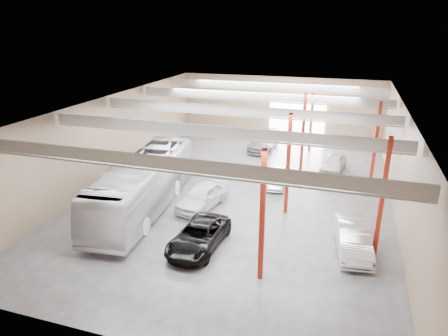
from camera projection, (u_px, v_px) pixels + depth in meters
The scene contains 8 objects.
depot_shell at pixel (245, 130), 29.43m from camera, with size 22.12×32.12×7.06m.
coach_bus at pixel (144, 184), 27.79m from camera, with size 3.17×13.54×3.77m, color silver.
black_sedan at pixel (199, 236), 23.26m from camera, with size 2.45×5.31×1.48m, color black.
car_row_a at pixel (202, 196), 28.36m from camera, with size 2.01×4.98×1.70m, color white.
car_row_b at pixel (275, 178), 32.22m from camera, with size 1.42×4.07×1.34m, color #B2B3B7.
car_row_c at pixel (264, 141), 41.43m from camera, with size 2.34×5.75×1.67m, color gray.
car_right_near at pixel (353, 239), 22.81m from camera, with size 1.73×4.97×1.64m, color silver.
car_right_far at pixel (333, 163), 35.26m from camera, with size 1.81×4.50×1.53m, color silver.
Camera 1 is at (7.30, -27.25, 12.46)m, focal length 32.00 mm.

